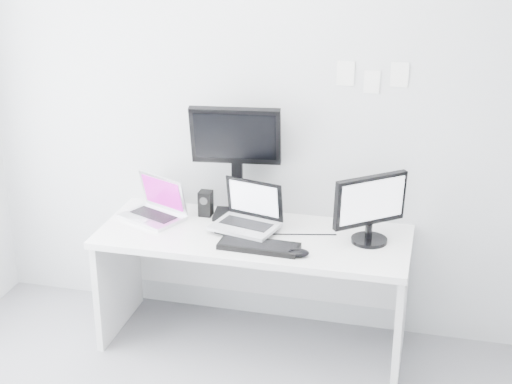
% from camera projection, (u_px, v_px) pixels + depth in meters
% --- Properties ---
extents(back_wall, '(3.60, 0.00, 3.60)m').
position_uv_depth(back_wall, '(268.00, 114.00, 4.53)').
color(back_wall, silver).
rests_on(back_wall, ground).
extents(desk, '(1.80, 0.70, 0.73)m').
position_uv_depth(desk, '(254.00, 290.00, 4.58)').
color(desk, white).
rests_on(desk, ground).
extents(macbook, '(0.43, 0.39, 0.27)m').
position_uv_depth(macbook, '(151.00, 199.00, 4.60)').
color(macbook, silver).
rests_on(macbook, desk).
extents(speaker, '(0.08, 0.08, 0.16)m').
position_uv_depth(speaker, '(206.00, 203.00, 4.67)').
color(speaker, black).
rests_on(speaker, desk).
extents(dell_laptop, '(0.42, 0.36, 0.30)m').
position_uv_depth(dell_laptop, '(245.00, 209.00, 4.40)').
color(dell_laptop, '#B0B2B7').
rests_on(dell_laptop, desk).
extents(rear_monitor, '(0.55, 0.26, 0.72)m').
position_uv_depth(rear_monitor, '(236.00, 161.00, 4.55)').
color(rear_monitor, black).
rests_on(rear_monitor, desk).
extents(samsung_monitor, '(0.48, 0.44, 0.41)m').
position_uv_depth(samsung_monitor, '(371.00, 208.00, 4.27)').
color(samsung_monitor, black).
rests_on(samsung_monitor, desk).
extents(keyboard, '(0.45, 0.18, 0.03)m').
position_uv_depth(keyboard, '(259.00, 246.00, 4.26)').
color(keyboard, black).
rests_on(keyboard, desk).
extents(mouse, '(0.14, 0.10, 0.04)m').
position_uv_depth(mouse, '(298.00, 253.00, 4.16)').
color(mouse, black).
rests_on(mouse, desk).
extents(wall_note_0, '(0.10, 0.00, 0.14)m').
position_uv_depth(wall_note_0, '(346.00, 73.00, 4.33)').
color(wall_note_0, white).
rests_on(wall_note_0, back_wall).
extents(wall_note_1, '(0.09, 0.00, 0.13)m').
position_uv_depth(wall_note_1, '(372.00, 82.00, 4.31)').
color(wall_note_1, white).
rests_on(wall_note_1, back_wall).
extents(wall_note_2, '(0.10, 0.00, 0.14)m').
position_uv_depth(wall_note_2, '(400.00, 75.00, 4.26)').
color(wall_note_2, white).
rests_on(wall_note_2, back_wall).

